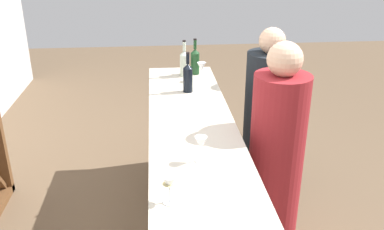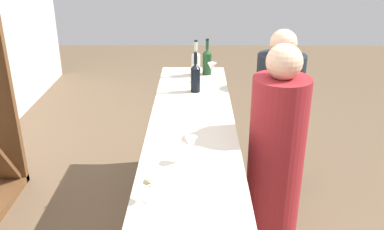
{
  "view_description": "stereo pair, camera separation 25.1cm",
  "coord_description": "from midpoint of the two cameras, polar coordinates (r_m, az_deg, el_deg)",
  "views": [
    {
      "loc": [
        -2.49,
        0.23,
        2.07
      ],
      "look_at": [
        0.0,
        0.0,
        1.0
      ],
      "focal_mm": 39.13,
      "sensor_mm": 36.0,
      "label": 1
    },
    {
      "loc": [
        -2.5,
        -0.02,
        2.07
      ],
      "look_at": [
        0.0,
        0.0,
        1.0
      ],
      "focal_mm": 39.13,
      "sensor_mm": 36.0,
      "label": 2
    }
  ],
  "objects": [
    {
      "name": "person_left_guest",
      "position": [
        3.61,
        8.15,
        -0.43
      ],
      "size": [
        0.48,
        0.48,
        1.42
      ],
      "rotation": [
        0.0,
        0.0,
        1.87
      ],
      "color": "black",
      "rests_on": "ground"
    },
    {
      "name": "wine_bottle_leftmost_near_black",
      "position": [
        3.24,
        -2.81,
        5.17
      ],
      "size": [
        0.07,
        0.07,
        0.32
      ],
      "color": "black",
      "rests_on": "bar_counter"
    },
    {
      "name": "wine_glass_near_left",
      "position": [
        3.49,
        -0.75,
        6.49
      ],
      "size": [
        0.07,
        0.07,
        0.16
      ],
      "color": "white",
      "rests_on": "bar_counter"
    },
    {
      "name": "wine_bottle_center_olive_green",
      "position": [
        3.67,
        -1.56,
        7.38
      ],
      "size": [
        0.08,
        0.08,
        0.31
      ],
      "color": "#193D1E",
      "rests_on": "bar_counter"
    },
    {
      "name": "person_center_guest",
      "position": [
        2.77,
        8.76,
        -6.79
      ],
      "size": [
        0.38,
        0.38,
        1.52
      ],
      "rotation": [
        0.0,
        0.0,
        1.64
      ],
      "color": "maroon",
      "rests_on": "ground"
    },
    {
      "name": "wine_bottle_second_left_clear_pale",
      "position": [
        3.62,
        -3.05,
        7.12
      ],
      "size": [
        0.08,
        0.08,
        0.31
      ],
      "color": "#B7C6B2",
      "rests_on": "bar_counter"
    },
    {
      "name": "wine_glass_near_center",
      "position": [
        2.22,
        -2.11,
        -4.08
      ],
      "size": [
        0.07,
        0.07,
        0.15
      ],
      "color": "white",
      "rests_on": "bar_counter"
    },
    {
      "name": "bar_counter",
      "position": [
        2.96,
        -2.47,
        -9.38
      ],
      "size": [
        2.48,
        0.56,
        0.95
      ],
      "color": "gray",
      "rests_on": "ground"
    },
    {
      "name": "wine_glass_near_right",
      "position": [
        1.91,
        -6.95,
        -9.37
      ],
      "size": [
        0.07,
        0.07,
        0.14
      ],
      "color": "white",
      "rests_on": "bar_counter"
    }
  ]
}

